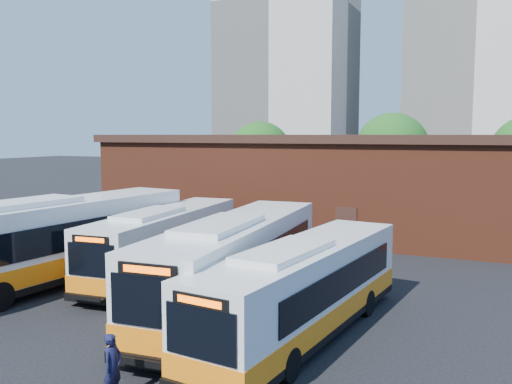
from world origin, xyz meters
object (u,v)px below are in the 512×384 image
at_px(bus_west, 57,244).
at_px(bus_midwest, 165,244).
at_px(bus_mideast, 236,267).
at_px(transit_worker, 113,367).
at_px(bus_east, 304,293).

distance_m(bus_west, bus_midwest, 4.65).
height_order(bus_midwest, bus_mideast, bus_mideast).
bearing_deg(bus_midwest, transit_worker, -67.03).
xyz_separation_m(bus_west, bus_mideast, (8.63, -0.07, -0.13)).
bearing_deg(bus_mideast, bus_midwest, 144.48).
relative_size(bus_midwest, bus_mideast, 0.89).
bearing_deg(bus_midwest, bus_west, -142.08).
bearing_deg(transit_worker, bus_east, -28.58).
distance_m(bus_midwest, bus_east, 9.62).
relative_size(bus_midwest, bus_east, 1.00).
xyz_separation_m(bus_mideast, bus_east, (3.17, -1.59, -0.17)).
bearing_deg(bus_midwest, bus_east, -34.06).
relative_size(bus_west, bus_east, 1.21).
height_order(bus_midwest, transit_worker, bus_midwest).
height_order(bus_mideast, bus_east, bus_mideast).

